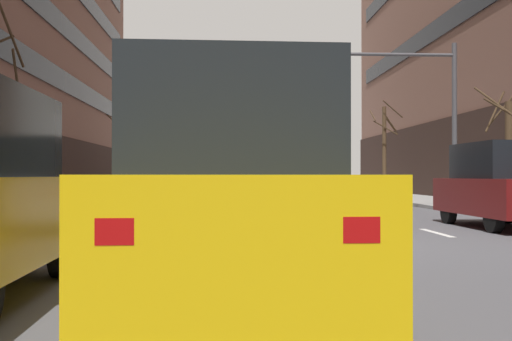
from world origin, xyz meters
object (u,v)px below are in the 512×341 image
object	(u,v)px
taxi_driving_3	(227,194)
street_tree_3	(509,150)
street_tree_0	(385,147)
car_parked_2	(500,185)
car_driving_0	(231,184)
traffic_signal_0	(351,88)
traffic_signal_1	(209,120)
taxi_driving_2	(277,184)
street_tree_1	(122,154)

from	to	relation	value
taxi_driving_3	street_tree_3	distance (m)	16.87
street_tree_0	car_parked_2	bearing A→B (deg)	-97.22
car_driving_0	traffic_signal_0	distance (m)	8.64
car_driving_0	traffic_signal_1	xyz separation A→B (m)	(-1.11, 24.19, 3.75)
traffic_signal_0	traffic_signal_1	bearing A→B (deg)	107.35
taxi_driving_2	traffic_signal_1	size ratio (longest dim) A/B	0.38
taxi_driving_3	street_tree_3	bearing A→B (deg)	56.06
street_tree_0	street_tree_1	distance (m)	15.61
car_parked_2	traffic_signal_1	size ratio (longest dim) A/B	0.39
car_parked_2	street_tree_1	bearing A→B (deg)	120.37
taxi_driving_3	traffic_signal_0	xyz separation A→B (m)	(4.50, 15.77, 3.28)
street_tree_0	street_tree_1	xyz separation A→B (m)	(-15.53, 1.47, -0.34)
taxi_driving_2	street_tree_1	world-z (taller)	street_tree_1
taxi_driving_2	street_tree_0	bearing A→B (deg)	-22.29
street_tree_1	street_tree_3	world-z (taller)	street_tree_1
street_tree_0	street_tree_3	distance (m)	15.70
street_tree_3	traffic_signal_1	bearing A→B (deg)	118.23
car_driving_0	traffic_signal_1	world-z (taller)	traffic_signal_1
taxi_driving_2	street_tree_1	bearing A→B (deg)	-173.58
traffic_signal_1	taxi_driving_3	bearing A→B (deg)	-88.33
taxi_driving_2	traffic_signal_1	bearing A→B (deg)	165.29
taxi_driving_3	street_tree_3	size ratio (longest dim) A/B	1.11
street_tree_0	traffic_signal_0	bearing A→B (deg)	-109.55
taxi_driving_3	street_tree_1	xyz separation A→B (m)	(-6.11, 31.12, 1.48)
taxi_driving_3	traffic_signal_1	distance (m)	33.51
taxi_driving_2	car_parked_2	size ratio (longest dim) A/B	0.98
car_driving_0	street_tree_3	distance (m)	10.52
car_driving_0	street_tree_1	distance (m)	22.94
traffic_signal_0	traffic_signal_1	distance (m)	18.35
traffic_signal_0	taxi_driving_2	bearing A→B (deg)	94.27
taxi_driving_2	street_tree_1	distance (m)	9.62
car_driving_0	car_parked_2	xyz separation A→B (m)	(6.68, -0.04, -0.03)
taxi_driving_2	traffic_signal_0	bearing A→B (deg)	-85.73
taxi_driving_2	car_parked_2	bearing A→B (deg)	-81.29
traffic_signal_1	street_tree_1	bearing A→B (deg)	-157.08
traffic_signal_1	taxi_driving_2	bearing A→B (deg)	-14.71
traffic_signal_0	street_tree_3	size ratio (longest dim) A/B	2.68
taxi_driving_3	street_tree_0	distance (m)	31.17
traffic_signal_0	street_tree_1	bearing A→B (deg)	124.66
car_parked_2	street_tree_0	distance (m)	20.85
taxi_driving_3	street_tree_3	world-z (taller)	street_tree_3
car_driving_0	street_tree_0	world-z (taller)	street_tree_0
taxi_driving_2	traffic_signal_0	xyz separation A→B (m)	(1.22, -16.40, 3.62)
car_parked_2	street_tree_3	xyz separation A→B (m)	(2.58, 4.91, 1.10)
car_driving_0	car_parked_2	size ratio (longest dim) A/B	1.03
traffic_signal_0	taxi_driving_3	bearing A→B (deg)	-105.92
street_tree_1	car_parked_2	bearing A→B (deg)	-59.63
street_tree_0	traffic_signal_1	bearing A→B (deg)	160.72
car_driving_0	car_parked_2	bearing A→B (deg)	-0.37
street_tree_3	car_driving_0	bearing A→B (deg)	-152.26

